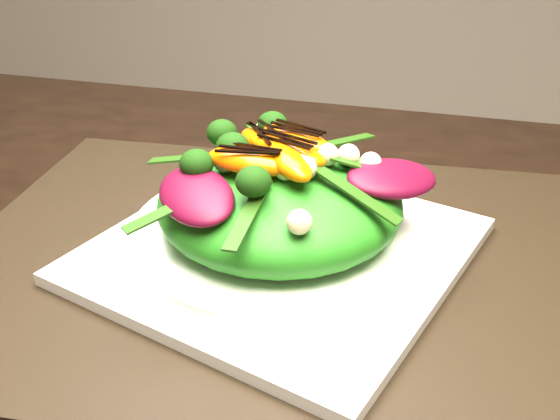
% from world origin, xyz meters
% --- Properties ---
extents(placemat, '(0.59, 0.46, 0.00)m').
position_xyz_m(placemat, '(0.29, 0.05, 0.75)').
color(placemat, black).
rests_on(placemat, dining_table).
extents(plate_base, '(0.36, 0.36, 0.01)m').
position_xyz_m(plate_base, '(0.29, 0.05, 0.76)').
color(plate_base, silver).
rests_on(plate_base, placemat).
extents(salad_bowl, '(0.30, 0.30, 0.02)m').
position_xyz_m(salad_bowl, '(0.29, 0.05, 0.77)').
color(salad_bowl, white).
rests_on(salad_bowl, plate_base).
extents(lettuce_mound, '(0.22, 0.22, 0.07)m').
position_xyz_m(lettuce_mound, '(0.29, 0.05, 0.81)').
color(lettuce_mound, '#277816').
rests_on(lettuce_mound, salad_bowl).
extents(radicchio_leaf, '(0.09, 0.09, 0.02)m').
position_xyz_m(radicchio_leaf, '(0.38, 0.07, 0.83)').
color(radicchio_leaf, '#47071A').
rests_on(radicchio_leaf, lettuce_mound).
extents(orange_segment, '(0.07, 0.04, 0.02)m').
position_xyz_m(orange_segment, '(0.29, 0.07, 0.85)').
color(orange_segment, '#E15403').
rests_on(orange_segment, lettuce_mound).
extents(broccoli_floret, '(0.05, 0.05, 0.04)m').
position_xyz_m(broccoli_floret, '(0.23, 0.09, 0.85)').
color(broccoli_floret, '#0D370A').
rests_on(broccoli_floret, lettuce_mound).
extents(macadamia_nut, '(0.02, 0.02, 0.02)m').
position_xyz_m(macadamia_nut, '(0.31, 0.00, 0.85)').
color(macadamia_nut, '#C8C18D').
rests_on(macadamia_nut, lettuce_mound).
extents(balsamic_drizzle, '(0.04, 0.01, 0.00)m').
position_xyz_m(balsamic_drizzle, '(0.29, 0.07, 0.86)').
color(balsamic_drizzle, black).
rests_on(balsamic_drizzle, orange_segment).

